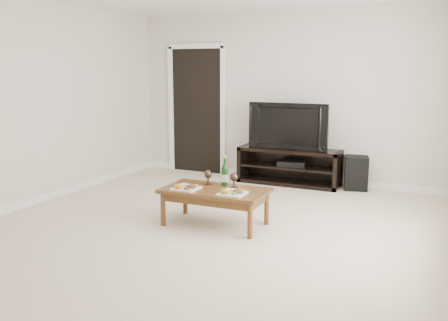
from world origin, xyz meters
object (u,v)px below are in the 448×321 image
television (290,126)px  coffee_table (215,207)px  media_console (289,166)px  subwoofer (356,173)px

television → coffee_table: television is taller
television → coffee_table: 2.38m
media_console → television: television is taller
media_console → coffee_table: media_console is taller
media_console → coffee_table: bearing=-93.5°
media_console → coffee_table: (-0.14, -2.27, -0.07)m
subwoofer → coffee_table: 2.63m
media_console → coffee_table: 2.28m
television → subwoofer: (0.98, 0.10, -0.65)m
television → coffee_table: size_ratio=1.03×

